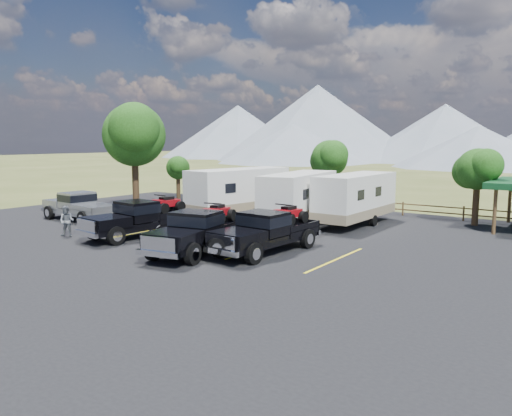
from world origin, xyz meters
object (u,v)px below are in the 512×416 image
Objects in this scene: rig_left at (141,217)px; person_a at (154,220)px; rig_right at (267,230)px; trailer_center at (299,198)px; tree_big_nw at (134,135)px; person_b at (67,221)px; rig_center at (199,230)px; pickup_silver at (79,206)px; trailer_right at (356,198)px; trailer_left at (239,192)px.

person_a is (0.75, 0.20, -0.09)m from rig_left.
trailer_center is (-2.73, 7.55, 0.64)m from rig_right.
tree_big_nw is 13.26m from trailer_center.
person_a is 4.78m from person_b.
tree_big_nw reaches higher than rig_right.
rig_center is at bearing -30.01° from tree_big_nw.
person_a is at bearing 86.01° from pickup_silver.
trailer_right is 12.31m from person_a.
trailer_right is (2.79, 11.24, 0.59)m from rig_center.
rig_left is 8.47m from trailer_left.
trailer_left is at bearing 106.63° from rig_center.
rig_center is 8.56m from person_b.
trailer_right is 17.71m from pickup_silver.
person_b is at bearing -63.91° from tree_big_nw.
trailer_center is 5.51× the size of person_b.
rig_left is at bearing -170.82° from rig_right.
person_a is at bearing 152.99° from rig_center.
rig_center reaches higher than rig_left.
tree_big_nw is 4.10× the size of person_a.
person_b is at bearing -137.89° from rig_left.
pickup_silver is at bearing -42.21° from person_a.
trailer_left reaches higher than rig_right.
person_a is at bearing 21.72° from rig_left.
rig_left is (7.48, -6.22, -4.51)m from tree_big_nw.
trailer_right reaches higher than person_a.
person_a reaches higher than pickup_silver.
rig_right is 3.91× the size of person_b.
tree_big_nw is at bearing -164.79° from trailer_right.
tree_big_nw is at bearing 139.28° from rig_center.
person_b is (4.19, -8.56, -4.72)m from tree_big_nw.
rig_left is 1.02× the size of rig_right.
rig_right is (15.24, -5.49, -4.52)m from tree_big_nw.
trailer_right reaches higher than rig_center.
rig_center reaches higher than person_a.
pickup_silver is at bearing 158.47° from rig_center.
tree_big_nw is 0.82× the size of trailer_left.
trailer_right is 4.71× the size of person_a.
trailer_left is 8.28m from person_a.
trailer_right is at bearing 123.75° from pickup_silver.
rig_left is 5.28m from rig_center.
trailer_left reaches higher than person_b.
person_b is (-8.32, -10.62, -0.83)m from trailer_center.
pickup_silver is 5.47m from person_b.
rig_center is at bearing -97.30° from trailer_center.
rig_left is 0.74× the size of trailer_right.
rig_left is 0.99× the size of rig_center.
rig_center is 10.74m from trailer_left.
trailer_center is at bearing 113.68° from rig_right.
trailer_right is (7.72, 1.72, -0.08)m from trailer_left.
tree_big_nw is 10.72m from rig_left.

